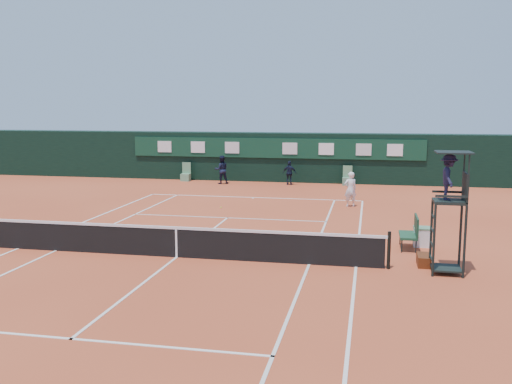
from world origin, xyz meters
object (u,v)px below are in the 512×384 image
at_px(tennis_net, 176,241).
at_px(player_bench, 412,231).
at_px(cooler, 422,237).
at_px(umpire_chair, 450,187).
at_px(player, 350,189).

bearing_deg(tennis_net, player_bench, 19.33).
distance_m(player_bench, cooler, 0.65).
xyz_separation_m(umpire_chair, cooler, (-0.39, 3.11, -2.13)).
height_order(player_bench, player, player).
bearing_deg(umpire_chair, cooler, 97.09).
xyz_separation_m(player_bench, cooler, (0.38, 0.46, -0.27)).
height_order(tennis_net, umpire_chair, umpire_chair).
bearing_deg(player_bench, tennis_net, -160.67).
xyz_separation_m(tennis_net, cooler, (7.57, 2.99, -0.18)).
xyz_separation_m(player_bench, player, (-2.27, 7.66, 0.22)).
relative_size(umpire_chair, player_bench, 2.85).
height_order(umpire_chair, player_bench, umpire_chair).
bearing_deg(player, tennis_net, 40.19).
bearing_deg(cooler, player, 110.16).
bearing_deg(cooler, tennis_net, -158.47).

